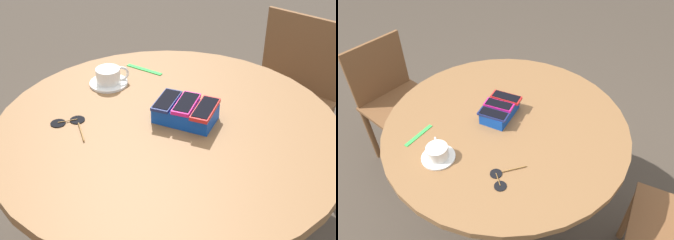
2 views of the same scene
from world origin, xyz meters
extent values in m
plane|color=#42382D|center=(0.00, 0.00, 0.00)|extent=(8.00, 8.00, 0.00)
cylinder|color=#2D2D2D|center=(0.00, 0.00, 0.01)|extent=(0.39, 0.39, 0.02)
cylinder|color=#2D2D2D|center=(0.00, 0.00, 0.38)|extent=(0.07, 0.07, 0.72)
cylinder|color=brown|center=(0.00, 0.00, 0.76)|extent=(1.05, 1.05, 0.03)
cube|color=#0F42AD|center=(-0.04, -0.05, 0.80)|extent=(0.18, 0.12, 0.05)
cube|color=white|center=(-0.04, -0.10, 0.79)|extent=(0.10, 0.01, 0.02)
cube|color=red|center=(-0.10, -0.04, 0.83)|extent=(0.06, 0.13, 0.01)
cube|color=black|center=(-0.10, -0.04, 0.84)|extent=(0.05, 0.12, 0.00)
cube|color=#D11975|center=(-0.04, -0.05, 0.83)|extent=(0.06, 0.13, 0.01)
cube|color=black|center=(-0.04, -0.05, 0.84)|extent=(0.05, 0.12, 0.00)
cube|color=navy|center=(0.02, -0.05, 0.83)|extent=(0.06, 0.13, 0.01)
cube|color=black|center=(0.02, -0.05, 0.84)|extent=(0.05, 0.12, 0.00)
cylinder|color=silver|center=(0.29, -0.16, 0.78)|extent=(0.13, 0.13, 0.01)
cylinder|color=silver|center=(0.29, -0.16, 0.81)|extent=(0.08, 0.08, 0.05)
cylinder|color=olive|center=(0.29, -0.16, 0.83)|extent=(0.07, 0.07, 0.00)
torus|color=silver|center=(0.25, -0.19, 0.81)|extent=(0.05, 0.04, 0.06)
cube|color=green|center=(0.22, -0.30, 0.78)|extent=(0.15, 0.04, 0.00)
cylinder|color=black|center=(0.31, 0.12, 0.78)|extent=(0.05, 0.05, 0.00)
cylinder|color=black|center=(0.27, 0.08, 0.78)|extent=(0.05, 0.05, 0.00)
cylinder|color=olive|center=(0.29, 0.10, 0.78)|extent=(0.05, 0.04, 0.00)
cylinder|color=olive|center=(0.22, 0.13, 0.78)|extent=(0.07, 0.08, 0.00)
cylinder|color=brown|center=(-0.17, 0.63, 0.22)|extent=(0.04, 0.04, 0.44)
cube|color=brown|center=(-0.22, -0.80, 0.43)|extent=(0.50, 0.50, 0.02)
cube|color=brown|center=(-0.28, -0.98, 0.63)|extent=(0.38, 0.12, 0.37)
cylinder|color=brown|center=(0.00, -0.67, 0.21)|extent=(0.04, 0.04, 0.42)
cylinder|color=brown|center=(-0.35, -0.57, 0.21)|extent=(0.04, 0.04, 0.42)
cylinder|color=brown|center=(-0.10, -1.02, 0.21)|extent=(0.04, 0.04, 0.42)
cylinder|color=brown|center=(-0.45, -0.92, 0.21)|extent=(0.04, 0.04, 0.42)
camera|label=1|loc=(-0.43, 1.08, 1.56)|focal=50.00mm
camera|label=2|loc=(0.95, 0.42, 1.73)|focal=35.00mm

